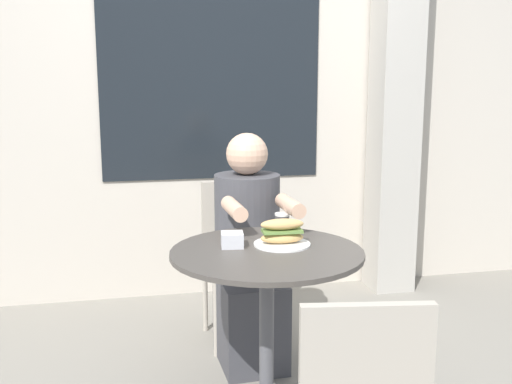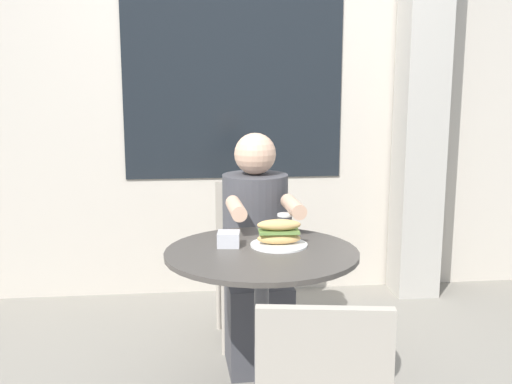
# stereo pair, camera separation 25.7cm
# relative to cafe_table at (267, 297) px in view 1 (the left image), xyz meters

# --- Properties ---
(storefront_wall) EXTENTS (8.00, 0.09, 2.80)m
(storefront_wall) POSITION_rel_cafe_table_xyz_m (0.00, 1.66, 0.84)
(storefront_wall) COLOR beige
(storefront_wall) RESTS_ON ground_plane
(lattice_pillar) EXTENTS (0.28, 0.28, 2.40)m
(lattice_pillar) POSITION_rel_cafe_table_xyz_m (1.21, 1.46, 0.64)
(lattice_pillar) COLOR #B2ADA3
(lattice_pillar) RESTS_ON ground_plane
(cafe_table) EXTENTS (0.78, 0.78, 0.75)m
(cafe_table) POSITION_rel_cafe_table_xyz_m (0.00, 0.00, 0.00)
(cafe_table) COLOR #47423D
(cafe_table) RESTS_ON ground_plane
(diner_chair) EXTENTS (0.40, 0.40, 0.87)m
(diner_chair) POSITION_rel_cafe_table_xyz_m (0.03, 0.92, -0.03)
(diner_chair) COLOR #ADA393
(diner_chair) RESTS_ON ground_plane
(seated_diner) EXTENTS (0.35, 0.60, 1.17)m
(seated_diner) POSITION_rel_cafe_table_xyz_m (0.04, 0.57, -0.04)
(seated_diner) COLOR #424247
(seated_diner) RESTS_ON ground_plane
(sandwich_on_plate) EXTENTS (0.24, 0.24, 0.11)m
(sandwich_on_plate) POSITION_rel_cafe_table_xyz_m (0.08, 0.06, 0.24)
(sandwich_on_plate) COLOR white
(sandwich_on_plate) RESTS_ON cafe_table
(drink_cup) EXTENTS (0.07, 0.07, 0.08)m
(drink_cup) POSITION_rel_cafe_table_xyz_m (0.14, 0.30, 0.24)
(drink_cup) COLOR #424247
(drink_cup) RESTS_ON cafe_table
(napkin_box) EXTENTS (0.10, 0.10, 0.06)m
(napkin_box) POSITION_rel_cafe_table_xyz_m (-0.13, 0.08, 0.23)
(napkin_box) COLOR silver
(napkin_box) RESTS_ON cafe_table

